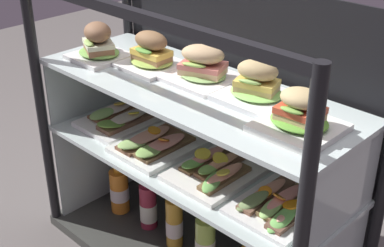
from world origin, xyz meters
TOP-DOWN VIEW (x-y plane):
  - case_frame at (0.00, 0.11)m, footprint 1.11×0.44m
  - riser_lower_tier at (0.00, 0.00)m, footprint 1.04×0.37m
  - shelf_lower_glass at (0.00, 0.00)m, footprint 1.05×0.39m
  - riser_upper_tier at (0.00, 0.00)m, footprint 1.04×0.37m
  - shelf_upper_glass at (0.00, 0.00)m, footprint 1.05×0.39m
  - plated_roll_sandwich_near_right_corner at (-0.38, -0.05)m, footprint 0.17×0.17m
  - plated_roll_sandwich_near_left_corner at (-0.20, 0.02)m, footprint 0.18×0.18m
  - plated_roll_sandwich_left_of_center at (-0.01, 0.05)m, footprint 0.20×0.20m
  - plated_roll_sandwich_far_right at (0.20, 0.05)m, footprint 0.19×0.19m
  - plated_roll_sandwich_mid_right at (0.39, -0.02)m, footprint 0.20×0.20m
  - open_sandwich_tray_mid_left at (-0.35, -0.00)m, footprint 0.22×0.29m
  - open_sandwich_tray_near_right_corner at (-0.13, -0.04)m, footprint 0.22×0.29m
  - open_sandwich_tray_far_left at (0.12, -0.02)m, footprint 0.22×0.29m
  - open_sandwich_tray_far_right at (0.36, -0.02)m, footprint 0.22×0.29m
  - juice_bottle_front_second at (-0.39, -0.01)m, footprint 0.07×0.07m
  - juice_bottle_back_right at (-0.23, 0.01)m, footprint 0.06×0.06m
  - juice_bottle_front_right_end at (-0.09, -0.00)m, footprint 0.06×0.06m
  - juice_bottle_front_fourth at (0.06, 0.00)m, footprint 0.07×0.07m

SIDE VIEW (x-z plane):
  - juice_bottle_back_right at x=-0.23m, z-range 0.01..0.25m
  - juice_bottle_front_second at x=-0.39m, z-range 0.02..0.24m
  - juice_bottle_front_fourth at x=0.06m, z-range 0.01..0.25m
  - juice_bottle_front_right_end at x=-0.09m, z-range 0.01..0.26m
  - riser_lower_tier at x=0.00m, z-range 0.04..0.42m
  - shelf_lower_glass at x=0.00m, z-range 0.42..0.43m
  - open_sandwich_tray_far_right at x=0.36m, z-range 0.42..0.48m
  - open_sandwich_tray_far_left at x=0.12m, z-range 0.42..0.48m
  - open_sandwich_tray_mid_left at x=-0.35m, z-range 0.42..0.48m
  - open_sandwich_tray_near_right_corner at x=-0.13m, z-range 0.42..0.48m
  - case_frame at x=0.00m, z-range 0.04..1.00m
  - riser_upper_tier at x=0.00m, z-range 0.43..0.67m
  - shelf_upper_glass at x=0.00m, z-range 0.67..0.68m
  - plated_roll_sandwich_mid_right at x=0.39m, z-range 0.67..0.78m
  - plated_roll_sandwich_far_right at x=0.20m, z-range 0.67..0.78m
  - plated_roll_sandwich_left_of_center at x=-0.01m, z-range 0.67..0.78m
  - plated_roll_sandwich_near_left_corner at x=-0.20m, z-range 0.67..0.79m
  - plated_roll_sandwich_near_right_corner at x=-0.38m, z-range 0.67..0.79m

